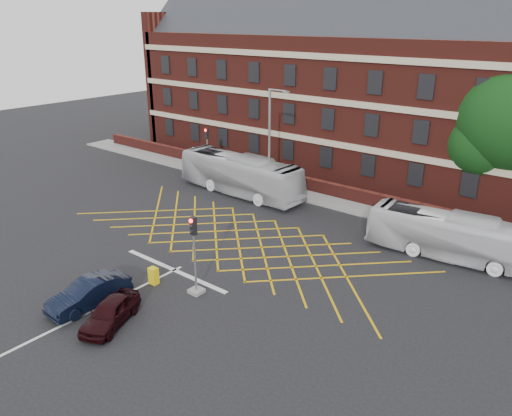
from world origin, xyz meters
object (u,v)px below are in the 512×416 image
Objects in this scene: direction_signs at (197,156)px; utility_cabinet at (154,276)px; car_maroon at (110,312)px; car_navy at (89,293)px; deciduous_tree at (511,126)px; street_lamp at (270,162)px; bus_left at (240,175)px; traffic_light_near at (195,263)px; traffic_light_far at (208,156)px; bus_right at (452,236)px.

direction_signs is 2.33× the size of utility_cabinet.
direction_signs is at bearing 103.57° from car_maroon.
deciduous_tree reaches higher than car_navy.
street_lamp reaches higher than car_maroon.
bus_left is at bearing 113.00° from utility_cabinet.
street_lamp is 3.88× the size of direction_signs.
bus_left is 15.85m from traffic_light_near.
car_maroon is 0.86× the size of traffic_light_far.
car_maroon is at bearing -103.41° from traffic_light_near.
deciduous_tree is 4.94× the size of direction_signs.
car_navy is 1.92× the size of direction_signs.
direction_signs is (-1.76, 0.38, -0.39)m from traffic_light_far.
car_maroon is at bearing -154.91° from bus_left.
deciduous_tree reaches higher than utility_cabinet.
car_navy is 23.80m from direction_signs.
traffic_light_near reaches higher than direction_signs.
traffic_light_near is 22.53m from direction_signs.
bus_left is 15.42m from utility_cabinet.
street_lamp is at bearing -69.90° from bus_left.
traffic_light_near and traffic_light_far have the same top height.
bus_left is 12.16× the size of utility_cabinet.
direction_signs is (-12.72, 20.10, 0.68)m from car_navy.
bus_right is 2.71× the size of car_maroon.
car_maroon is at bearing 143.73° from bus_right.
traffic_light_far is (-23.08, 3.05, 0.38)m from bus_right.
traffic_light_far reaches higher than car_maroon.
utility_cabinet is (-2.47, -0.76, -1.29)m from traffic_light_near.
bus_right is 2.33× the size of traffic_light_near.
bus_left reaches higher than utility_cabinet.
car_maroon reaches higher than utility_cabinet.
traffic_light_far is at bearing 72.25° from bus_left.
traffic_light_near is 15.44m from street_lamp.
utility_cabinet is at bearing -54.22° from traffic_light_far.
bus_left is at bearing 107.88° from car_navy.
bus_left is 18.38m from car_navy.
traffic_light_near is at bearing 54.05° from car_maroon.
bus_right is 2.33× the size of traffic_light_far.
traffic_light_near is (1.08, 4.52, 1.14)m from car_maroon.
traffic_light_near is at bearing -66.82° from street_lamp.
traffic_light_near is 0.50× the size of street_lamp.
traffic_light_far is at bearing -162.32° from deciduous_tree.
car_maroon is at bearing -109.80° from deciduous_tree.
traffic_light_far is 4.53× the size of utility_cabinet.
deciduous_tree is at bearing 17.68° from traffic_light_far.
bus_right is 10.55× the size of utility_cabinet.
bus_left is 1.15× the size of bus_right.
car_maroon is 0.43× the size of street_lamp.
street_lamp reaches higher than direction_signs.
car_maroon is 4.78m from traffic_light_near.
street_lamp is at bearing -149.64° from deciduous_tree.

